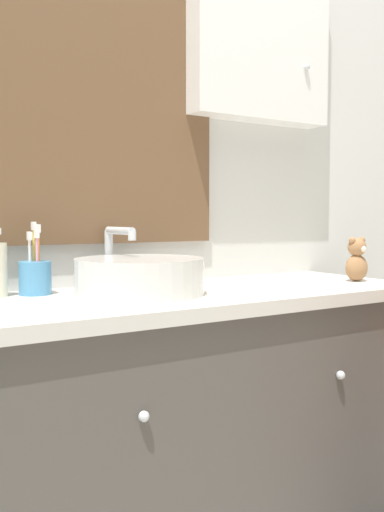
% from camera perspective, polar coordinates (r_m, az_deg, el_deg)
% --- Properties ---
extents(wall_back, '(3.20, 0.18, 2.50)m').
position_cam_1_polar(wall_back, '(1.82, -3.76, 13.43)').
color(wall_back, silver).
rests_on(wall_back, ground_plane).
extents(vanity_counter, '(1.32, 0.51, 0.78)m').
position_cam_1_polar(vanity_counter, '(1.66, 0.64, -16.96)').
color(vanity_counter, '#4C4742').
rests_on(vanity_counter, ground_plane).
extents(sink_basin, '(0.33, 0.38, 0.17)m').
position_cam_1_polar(sink_basin, '(1.49, -5.31, -1.93)').
color(sink_basin, silver).
rests_on(sink_basin, vanity_counter).
extents(toothbrush_holder, '(0.08, 0.08, 0.19)m').
position_cam_1_polar(toothbrush_holder, '(1.53, -15.42, -1.94)').
color(toothbrush_holder, '#4C93C6').
rests_on(toothbrush_holder, vanity_counter).
extents(teddy_bear, '(0.08, 0.07, 0.14)m').
position_cam_1_polar(teddy_bear, '(1.86, 16.15, -0.42)').
color(teddy_bear, '#9E7047').
rests_on(teddy_bear, vanity_counter).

